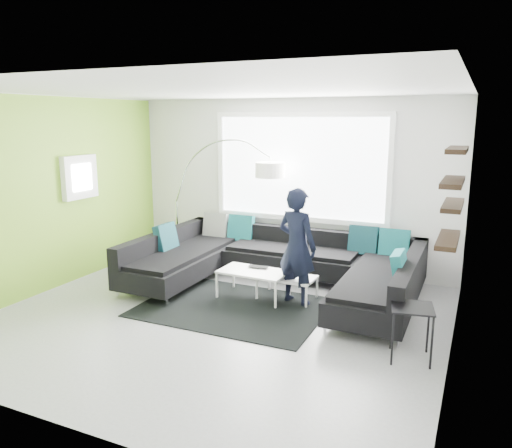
{
  "coord_description": "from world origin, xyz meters",
  "views": [
    {
      "loc": [
        2.91,
        -5.18,
        2.48
      ],
      "look_at": [
        0.14,
        0.9,
        1.06
      ],
      "focal_mm": 35.0,
      "sensor_mm": 36.0,
      "label": 1
    }
  ],
  "objects_px": {
    "coffee_table": "(270,285)",
    "arc_lamp": "(176,201)",
    "laptop": "(257,268)",
    "person": "(297,247)",
    "sectional_sofa": "(274,267)",
    "side_table": "(411,333)"
  },
  "relations": [
    {
      "from": "laptop",
      "to": "coffee_table",
      "type": "bearing_deg",
      "value": -14.75
    },
    {
      "from": "sectional_sofa",
      "to": "arc_lamp",
      "type": "height_order",
      "value": "arc_lamp"
    },
    {
      "from": "coffee_table",
      "to": "arc_lamp",
      "type": "height_order",
      "value": "arc_lamp"
    },
    {
      "from": "side_table",
      "to": "person",
      "type": "height_order",
      "value": "person"
    },
    {
      "from": "sectional_sofa",
      "to": "coffee_table",
      "type": "bearing_deg",
      "value": -79.73
    },
    {
      "from": "coffee_table",
      "to": "side_table",
      "type": "distance_m",
      "value": 2.29
    },
    {
      "from": "person",
      "to": "arc_lamp",
      "type": "bearing_deg",
      "value": -6.79
    },
    {
      "from": "person",
      "to": "coffee_table",
      "type": "bearing_deg",
      "value": 14.61
    },
    {
      "from": "side_table",
      "to": "person",
      "type": "xyz_separation_m",
      "value": [
        -1.64,
        1.03,
        0.51
      ]
    },
    {
      "from": "side_table",
      "to": "coffee_table",
      "type": "bearing_deg",
      "value": 153.06
    },
    {
      "from": "sectional_sofa",
      "to": "laptop",
      "type": "height_order",
      "value": "sectional_sofa"
    },
    {
      "from": "arc_lamp",
      "to": "side_table",
      "type": "height_order",
      "value": "arc_lamp"
    },
    {
      "from": "sectional_sofa",
      "to": "coffee_table",
      "type": "height_order",
      "value": "sectional_sofa"
    },
    {
      "from": "coffee_table",
      "to": "side_table",
      "type": "xyz_separation_m",
      "value": [
        2.04,
        -1.03,
        0.09
      ]
    },
    {
      "from": "coffee_table",
      "to": "arc_lamp",
      "type": "relative_size",
      "value": 0.56
    },
    {
      "from": "coffee_table",
      "to": "side_table",
      "type": "relative_size",
      "value": 2.1
    },
    {
      "from": "side_table",
      "to": "laptop",
      "type": "xyz_separation_m",
      "value": [
        -2.25,
        1.08,
        0.12
      ]
    },
    {
      "from": "side_table",
      "to": "person",
      "type": "distance_m",
      "value": 2.01
    },
    {
      "from": "laptop",
      "to": "person",
      "type": "bearing_deg",
      "value": -8.17
    },
    {
      "from": "coffee_table",
      "to": "person",
      "type": "xyz_separation_m",
      "value": [
        0.39,
        -0.0,
        0.6
      ]
    },
    {
      "from": "sectional_sofa",
      "to": "laptop",
      "type": "xyz_separation_m",
      "value": [
        -0.16,
        -0.23,
        0.03
      ]
    },
    {
      "from": "arc_lamp",
      "to": "side_table",
      "type": "distance_m",
      "value": 4.79
    }
  ]
}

